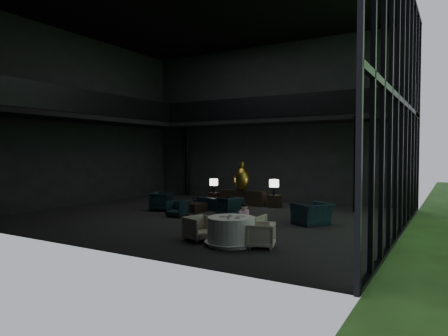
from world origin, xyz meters
The scene contains 35 objects.
floor centered at (0.00, 0.00, 0.00)m, with size 14.00×12.00×0.02m, color black.
ceiling centered at (0.00, 0.00, 8.00)m, with size 14.00×12.00×0.02m, color black.
wall_back centered at (0.00, 6.00, 4.00)m, with size 14.00×0.04×8.00m, color black.
wall_front centered at (0.00, -6.00, 4.00)m, with size 14.00×0.04×8.00m, color black.
wall_left centered at (-7.00, 0.00, 4.00)m, with size 0.04×12.00×8.00m, color black.
curtain_wall centered at (6.95, 0.00, 4.00)m, with size 0.20×12.00×8.00m, color black, non-canonical shape.
mezzanine_left centered at (-6.00, 0.00, 4.00)m, with size 2.00×12.00×0.25m, color black.
mezzanine_back centered at (1.00, 5.00, 4.00)m, with size 12.00×2.00×0.25m, color black.
railing_left centered at (-5.00, 0.00, 4.60)m, with size 0.06×12.00×1.00m, color black.
railing_back centered at (1.00, 4.00, 4.60)m, with size 12.00×0.06×1.00m, color black.
column_nw centered at (-5.00, 5.70, 2.00)m, with size 0.24×0.24×4.00m, color black.
column_ne centered at (4.80, 4.00, 2.00)m, with size 0.24×0.24×4.00m, color black.
console centered at (-0.27, 3.57, 0.35)m, with size 2.19×0.50×0.70m, color black.
bronze_urn centered at (-0.27, 3.46, 1.27)m, with size 0.72×0.72×1.34m.
side_table_left centered at (-1.87, 3.63, 0.26)m, with size 0.47×0.47×0.51m, color black.
table_lamp_left centered at (-1.87, 3.54, 0.99)m, with size 0.40×0.40×0.67m.
side_table_right centered at (1.33, 3.60, 0.28)m, with size 0.51×0.51×0.56m, color black.
table_lamp_right centered at (1.33, 3.52, 1.06)m, with size 0.42×0.42×0.71m.
sofa centered at (-0.70, 1.61, 0.33)m, with size 1.68×0.49×0.66m, color black.
lounge_armchair_west centered at (-2.45, 0.26, 0.48)m, with size 0.93×0.88×0.96m, color #263644.
lounge_armchair_east centered at (0.80, 0.42, 0.45)m, with size 0.87×0.81×0.89m, color #162642.
lounge_armchair_south centered at (-0.88, -0.74, 0.31)m, with size 0.60×0.56×0.61m, color #222F44.
window_armchair centered at (4.15, 0.22, 0.54)m, with size 1.24×0.80×1.08m, color black.
coffee_table centered at (-1.06, 0.67, 0.18)m, with size 0.82×0.82×0.36m, color black.
dining_table centered at (3.18, -3.75, 0.33)m, with size 1.44×1.44×0.75m.
dining_chair_north centered at (3.25, -2.75, 0.39)m, with size 0.76×0.71×0.79m, color #B7B38F.
dining_chair_east centered at (4.01, -3.63, 0.33)m, with size 0.65×0.61×0.67m, color beige.
dining_chair_west centered at (2.14, -3.71, 0.36)m, with size 0.70×0.66×0.72m, color beige.
child centered at (3.11, -2.81, 0.73)m, with size 0.26×0.26×0.56m.
plate_a centered at (2.99, -3.84, 0.76)m, with size 0.22×0.22×0.01m, color white.
plate_b centered at (3.40, -3.58, 0.76)m, with size 0.24×0.24×0.02m, color white.
saucer centered at (3.41, -3.82, 0.76)m, with size 0.16×0.16×0.01m, color white.
coffee_cup centered at (3.50, -3.88, 0.80)m, with size 0.09×0.09×0.07m, color white.
cereal_bowl centered at (3.14, -3.67, 0.79)m, with size 0.16×0.16×0.08m, color white.
cream_pot centered at (3.28, -4.08, 0.79)m, with size 0.07×0.07×0.08m, color #99999E.
Camera 1 is at (8.39, -13.03, 2.49)m, focal length 32.00 mm.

